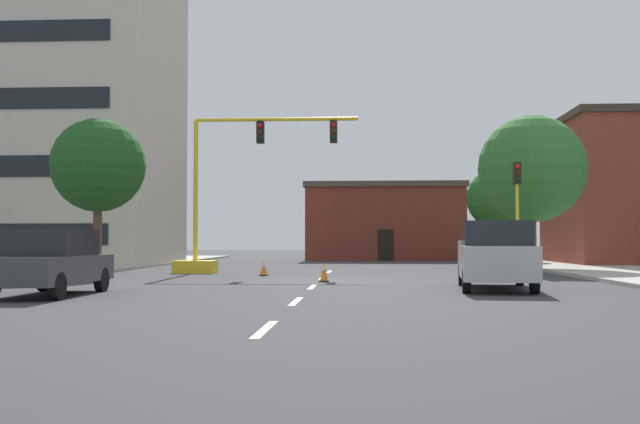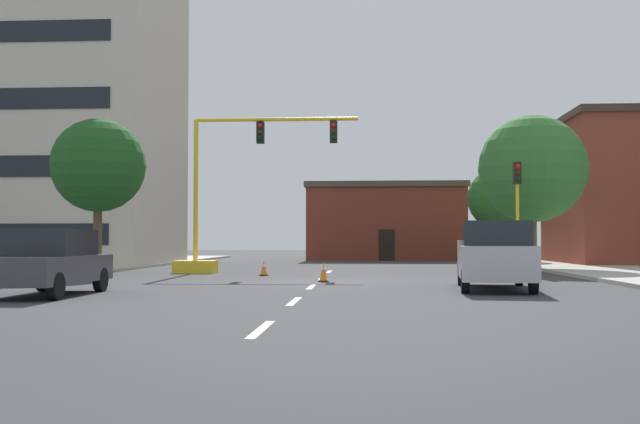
{
  "view_description": "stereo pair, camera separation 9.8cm",
  "coord_description": "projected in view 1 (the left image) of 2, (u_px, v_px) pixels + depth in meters",
  "views": [
    {
      "loc": [
        1.62,
        -26.1,
        1.45
      ],
      "look_at": [
        -0.28,
        5.8,
        2.66
      ],
      "focal_mm": 41.82,
      "sensor_mm": 36.0,
      "label": 1
    },
    {
      "loc": [
        1.72,
        -26.1,
        1.45
      ],
      "look_at": [
        -0.28,
        5.8,
        2.66
      ],
      "focal_mm": 41.82,
      "sensor_mm": 36.0,
      "label": 2
    }
  ],
  "objects": [
    {
      "name": "tree_right_far",
      "position": [
        497.0,
        199.0,
        47.41
      ],
      "size": [
        3.87,
        3.87,
        6.04
      ],
      "color": "#4C3823",
      "rests_on": "ground_plane"
    },
    {
      "name": "traffic_cone_roadside_a",
      "position": [
        324.0,
        272.0,
        25.95
      ],
      "size": [
        0.36,
        0.36,
        0.69
      ],
      "color": "black",
      "rests_on": "ground_plane"
    },
    {
      "name": "lane_stripe_seg_4",
      "position": [
        329.0,
        272.0,
        34.06
      ],
      "size": [
        0.16,
        2.4,
        0.01
      ],
      "primitive_type": "cube",
      "color": "silver",
      "rests_on": "ground_plane"
    },
    {
      "name": "sedan_dark_gray_near_left",
      "position": [
        51.0,
        262.0,
        19.49
      ],
      "size": [
        1.88,
        4.51,
        1.74
      ],
      "color": "#3D3D42",
      "rests_on": "ground_plane"
    },
    {
      "name": "traffic_light_pole_right",
      "position": [
        517.0,
        192.0,
        31.9
      ],
      "size": [
        0.32,
        0.47,
        4.8
      ],
      "color": "yellow",
      "rests_on": "ground_plane"
    },
    {
      "name": "ground_plane",
      "position": [
        318.0,
        281.0,
        26.08
      ],
      "size": [
        160.0,
        160.0,
        0.0
      ],
      "primitive_type": "plane",
      "color": "#38383A"
    },
    {
      "name": "building_brick_center",
      "position": [
        384.0,
        222.0,
        55.89
      ],
      "size": [
        11.63,
        7.94,
        5.61
      ],
      "color": "brown",
      "rests_on": "ground_plane"
    },
    {
      "name": "sidewalk_left",
      "position": [
        58.0,
        270.0,
        34.82
      ],
      "size": [
        6.0,
        56.0,
        0.14
      ],
      "primitive_type": "cube",
      "color": "#B2ADA3",
      "rests_on": "ground_plane"
    },
    {
      "name": "traffic_signal_gantry",
      "position": [
        218.0,
        223.0,
        32.65
      ],
      "size": [
        8.06,
        1.2,
        6.83
      ],
      "color": "yellow",
      "rests_on": "ground_plane"
    },
    {
      "name": "lane_stripe_seg_0",
      "position": [
        265.0,
        329.0,
        12.12
      ],
      "size": [
        0.16,
        2.4,
        0.01
      ],
      "primitive_type": "cube",
      "color": "silver",
      "rests_on": "ground_plane"
    },
    {
      "name": "pickup_truck_silver",
      "position": [
        495.0,
        256.0,
        21.93
      ],
      "size": [
        2.51,
        5.57,
        1.99
      ],
      "color": "#BCBCC1",
      "rests_on": "ground_plane"
    },
    {
      "name": "tree_right_mid",
      "position": [
        532.0,
        169.0,
        35.85
      ],
      "size": [
        5.17,
        5.17,
        7.47
      ],
      "color": "brown",
      "rests_on": "ground_plane"
    },
    {
      "name": "sidewalk_right",
      "position": [
        613.0,
        271.0,
        33.3
      ],
      "size": [
        6.0,
        56.0,
        0.14
      ],
      "primitive_type": "cube",
      "color": "#B2ADA3",
      "rests_on": "ground_plane"
    },
    {
      "name": "lane_stripe_seg_3",
      "position": [
        322.0,
        278.0,
        28.57
      ],
      "size": [
        0.16,
        2.4,
        0.01
      ],
      "primitive_type": "cube",
      "color": "silver",
      "rests_on": "ground_plane"
    },
    {
      "name": "tree_left_near",
      "position": [
        98.0,
        166.0,
        30.93
      ],
      "size": [
        3.89,
        3.89,
        6.51
      ],
      "color": "brown",
      "rests_on": "ground_plane"
    },
    {
      "name": "lane_stripe_seg_2",
      "position": [
        312.0,
        287.0,
        23.09
      ],
      "size": [
        0.16,
        2.4,
        0.01
      ],
      "primitive_type": "cube",
      "color": "silver",
      "rests_on": "ground_plane"
    },
    {
      "name": "traffic_cone_roadside_b",
      "position": [
        264.0,
        268.0,
        30.39
      ],
      "size": [
        0.36,
        0.36,
        0.62
      ],
      "color": "black",
      "rests_on": "ground_plane"
    },
    {
      "name": "lane_stripe_seg_1",
      "position": [
        296.0,
        301.0,
        17.6
      ],
      "size": [
        0.16,
        2.4,
        0.01
      ],
      "primitive_type": "cube",
      "color": "silver",
      "rests_on": "ground_plane"
    },
    {
      "name": "building_tall_left",
      "position": [
        42.0,
        85.0,
        43.87
      ],
      "size": [
        15.16,
        11.53,
        21.22
      ],
      "color": "beige",
      "rests_on": "ground_plane"
    }
  ]
}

